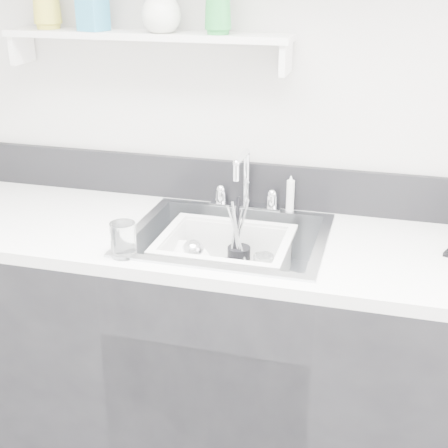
% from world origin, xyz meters
% --- Properties ---
extents(room_shell, '(3.50, 3.00, 2.60)m').
position_xyz_m(room_shell, '(0.00, 0.39, 1.68)').
color(room_shell, silver).
rests_on(room_shell, ground).
extents(counter_run, '(3.20, 0.62, 0.92)m').
position_xyz_m(counter_run, '(0.00, 1.19, 0.46)').
color(counter_run, black).
rests_on(counter_run, ground).
extents(backsplash, '(3.20, 0.02, 0.16)m').
position_xyz_m(backsplash, '(0.00, 1.49, 1.00)').
color(backsplash, black).
rests_on(backsplash, counter_run).
extents(sink, '(0.64, 0.52, 0.20)m').
position_xyz_m(sink, '(0.00, 1.19, 0.83)').
color(sink, silver).
rests_on(sink, counter_run).
extents(faucet, '(0.26, 0.18, 0.23)m').
position_xyz_m(faucet, '(0.00, 1.44, 0.98)').
color(faucet, silver).
rests_on(faucet, counter_run).
extents(side_sprayer, '(0.03, 0.03, 0.14)m').
position_xyz_m(side_sprayer, '(0.16, 1.44, 0.99)').
color(side_sprayer, white).
rests_on(side_sprayer, counter_run).
extents(wall_shelf, '(1.00, 0.16, 0.12)m').
position_xyz_m(wall_shelf, '(-0.35, 1.42, 1.51)').
color(wall_shelf, silver).
rests_on(wall_shelf, room_shell).
extents(wash_tub, '(0.49, 0.43, 0.17)m').
position_xyz_m(wash_tub, '(-0.01, 1.18, 0.83)').
color(wash_tub, white).
rests_on(wash_tub, sink).
extents(plate_stack, '(0.23, 0.23, 0.09)m').
position_xyz_m(plate_stack, '(-0.14, 1.16, 0.79)').
color(plate_stack, white).
rests_on(plate_stack, wash_tub).
extents(utensil_cup, '(0.08, 0.08, 0.26)m').
position_xyz_m(utensil_cup, '(0.03, 1.23, 0.82)').
color(utensil_cup, black).
rests_on(utensil_cup, wash_tub).
extents(ladle, '(0.30, 0.28, 0.09)m').
position_xyz_m(ladle, '(-0.08, 1.18, 0.81)').
color(ladle, silver).
rests_on(ladle, wash_tub).
extents(tumbler_in_tub, '(0.09, 0.09, 0.10)m').
position_xyz_m(tumbler_in_tub, '(0.12, 1.19, 0.81)').
color(tumbler_in_tub, white).
rests_on(tumbler_in_tub, wash_tub).
extents(tumbler_counter, '(0.08, 0.08, 0.11)m').
position_xyz_m(tumbler_counter, '(-0.26, 0.96, 0.97)').
color(tumbler_counter, white).
rests_on(tumbler_counter, counter_run).
extents(bowl_small, '(0.14, 0.14, 0.04)m').
position_xyz_m(bowl_small, '(0.10, 1.10, 0.78)').
color(bowl_small, white).
rests_on(bowl_small, wash_tub).
extents(soap_bottle_b, '(0.10, 0.10, 0.18)m').
position_xyz_m(soap_bottle_b, '(-0.53, 1.40, 1.62)').
color(soap_bottle_b, teal).
rests_on(soap_bottle_b, wall_shelf).
extents(soap_bottle_c, '(0.14, 0.14, 0.17)m').
position_xyz_m(soap_bottle_c, '(-0.28, 1.40, 1.62)').
color(soap_bottle_c, silver).
rests_on(soap_bottle_c, wall_shelf).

